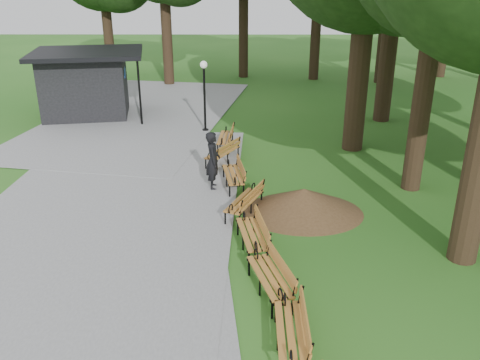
{
  "coord_description": "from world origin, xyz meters",
  "views": [
    {
      "loc": [
        0.19,
        -10.36,
        6.52
      ],
      "look_at": [
        0.12,
        2.8,
        1.1
      ],
      "focal_mm": 37.51,
      "sensor_mm": 36.0,
      "label": 1
    }
  ],
  "objects_px": {
    "bench_1": "(290,331)",
    "bench_4": "(244,201)",
    "dirt_mound": "(304,201)",
    "bench_7": "(225,138)",
    "bench_2": "(270,277)",
    "bench_3": "(252,234)",
    "bench_5": "(233,175)",
    "lamp_post": "(204,81)",
    "kiosk": "(85,84)",
    "person": "(213,161)",
    "bench_6": "(222,152)"
  },
  "relations": [
    {
      "from": "person",
      "to": "bench_6",
      "type": "relative_size",
      "value": 1.01
    },
    {
      "from": "kiosk",
      "to": "lamp_post",
      "type": "distance_m",
      "value": 6.61
    },
    {
      "from": "bench_4",
      "to": "bench_6",
      "type": "relative_size",
      "value": 1.0
    },
    {
      "from": "bench_3",
      "to": "bench_4",
      "type": "distance_m",
      "value": 1.99
    },
    {
      "from": "dirt_mound",
      "to": "bench_7",
      "type": "distance_m",
      "value": 6.4
    },
    {
      "from": "bench_5",
      "to": "bench_7",
      "type": "xyz_separation_m",
      "value": [
        -0.39,
        4.01,
        0.0
      ]
    },
    {
      "from": "kiosk",
      "to": "bench_7",
      "type": "relative_size",
      "value": 2.67
    },
    {
      "from": "bench_5",
      "to": "kiosk",
      "type": "bearing_deg",
      "value": -149.51
    },
    {
      "from": "bench_3",
      "to": "bench_6",
      "type": "bearing_deg",
      "value": 179.13
    },
    {
      "from": "bench_2",
      "to": "bench_7",
      "type": "bearing_deg",
      "value": 171.37
    },
    {
      "from": "person",
      "to": "bench_3",
      "type": "xyz_separation_m",
      "value": [
        1.18,
        -3.94,
        -0.52
      ]
    },
    {
      "from": "person",
      "to": "bench_1",
      "type": "distance_m",
      "value": 7.9
    },
    {
      "from": "kiosk",
      "to": "bench_2",
      "type": "bearing_deg",
      "value": -70.98
    },
    {
      "from": "person",
      "to": "bench_5",
      "type": "relative_size",
      "value": 1.01
    },
    {
      "from": "kiosk",
      "to": "bench_1",
      "type": "bearing_deg",
      "value": -72.82
    },
    {
      "from": "bench_1",
      "to": "bench_5",
      "type": "xyz_separation_m",
      "value": [
        -1.19,
        7.76,
        0.0
      ]
    },
    {
      "from": "dirt_mound",
      "to": "bench_7",
      "type": "relative_size",
      "value": 1.56
    },
    {
      "from": "bench_2",
      "to": "bench_7",
      "type": "height_order",
      "value": "same"
    },
    {
      "from": "bench_1",
      "to": "dirt_mound",
      "type": "bearing_deg",
      "value": 171.97
    },
    {
      "from": "person",
      "to": "kiosk",
      "type": "relative_size",
      "value": 0.38
    },
    {
      "from": "lamp_post",
      "to": "bench_5",
      "type": "height_order",
      "value": "lamp_post"
    },
    {
      "from": "bench_7",
      "to": "person",
      "type": "bearing_deg",
      "value": 0.34
    },
    {
      "from": "bench_2",
      "to": "bench_4",
      "type": "bearing_deg",
      "value": 171.94
    },
    {
      "from": "dirt_mound",
      "to": "person",
      "type": "bearing_deg",
      "value": 146.74
    },
    {
      "from": "person",
      "to": "bench_7",
      "type": "distance_m",
      "value": 4.15
    },
    {
      "from": "lamp_post",
      "to": "bench_7",
      "type": "xyz_separation_m",
      "value": [
        0.97,
        -2.35,
        -1.8
      ]
    },
    {
      "from": "person",
      "to": "bench_5",
      "type": "xyz_separation_m",
      "value": [
        0.64,
        0.1,
        -0.52
      ]
    },
    {
      "from": "bench_1",
      "to": "bench_3",
      "type": "xyz_separation_m",
      "value": [
        -0.65,
        3.72,
        0.0
      ]
    },
    {
      "from": "dirt_mound",
      "to": "bench_6",
      "type": "relative_size",
      "value": 1.56
    },
    {
      "from": "lamp_post",
      "to": "bench_3",
      "type": "distance_m",
      "value": 10.72
    },
    {
      "from": "dirt_mound",
      "to": "bench_6",
      "type": "height_order",
      "value": "bench_6"
    },
    {
      "from": "kiosk",
      "to": "lamp_post",
      "type": "bearing_deg",
      "value": -33.89
    },
    {
      "from": "bench_3",
      "to": "bench_6",
      "type": "distance_m",
      "value": 6.33
    },
    {
      "from": "bench_7",
      "to": "bench_5",
      "type": "bearing_deg",
      "value": 9.41
    },
    {
      "from": "bench_3",
      "to": "lamp_post",
      "type": "bearing_deg",
      "value": -179.41
    },
    {
      "from": "bench_2",
      "to": "bench_3",
      "type": "height_order",
      "value": "same"
    },
    {
      "from": "bench_4",
      "to": "bench_1",
      "type": "bearing_deg",
      "value": 31.81
    },
    {
      "from": "bench_7",
      "to": "bench_6",
      "type": "bearing_deg",
      "value": 2.32
    },
    {
      "from": "bench_5",
      "to": "bench_3",
      "type": "bearing_deg",
      "value": -1.06
    },
    {
      "from": "lamp_post",
      "to": "dirt_mound",
      "type": "height_order",
      "value": "lamp_post"
    },
    {
      "from": "person",
      "to": "bench_7",
      "type": "height_order",
      "value": "person"
    },
    {
      "from": "bench_1",
      "to": "bench_2",
      "type": "relative_size",
      "value": 1.0
    },
    {
      "from": "bench_2",
      "to": "bench_6",
      "type": "height_order",
      "value": "same"
    },
    {
      "from": "bench_1",
      "to": "bench_3",
      "type": "relative_size",
      "value": 1.0
    },
    {
      "from": "bench_5",
      "to": "bench_6",
      "type": "distance_m",
      "value": 2.25
    },
    {
      "from": "kiosk",
      "to": "bench_7",
      "type": "bearing_deg",
      "value": -45.62
    },
    {
      "from": "bench_1",
      "to": "bench_4",
      "type": "bearing_deg",
      "value": -170.91
    },
    {
      "from": "bench_3",
      "to": "bench_6",
      "type": "height_order",
      "value": "same"
    },
    {
      "from": "bench_6",
      "to": "bench_7",
      "type": "distance_m",
      "value": 1.8
    },
    {
      "from": "bench_2",
      "to": "bench_7",
      "type": "xyz_separation_m",
      "value": [
        -1.29,
        9.98,
        0.0
      ]
    }
  ]
}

